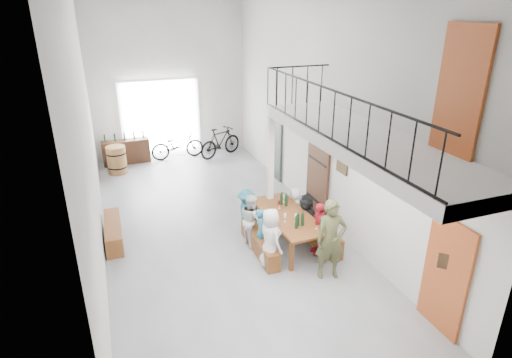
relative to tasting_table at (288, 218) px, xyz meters
name	(u,v)px	position (x,y,z in m)	size (l,w,h in m)	color
floor	(216,226)	(-1.35, 1.43, -0.71)	(12.00, 12.00, 0.00)	slate
room_walls	(211,87)	(-1.35, 1.43, 2.85)	(12.00, 12.00, 12.00)	white
gateway_portal	(161,120)	(-1.75, 7.37, 0.69)	(2.80, 0.08, 2.80)	white
right_wall_decor	(352,175)	(1.35, -0.44, 1.04)	(0.07, 8.28, 5.07)	#9D411A
balcony	(361,143)	(0.63, -1.70, 2.26)	(1.52, 5.62, 4.00)	white
tasting_table	(288,218)	(0.00, 0.00, 0.00)	(1.06, 2.38, 0.79)	brown
bench_inner	(260,243)	(-0.72, -0.08, -0.49)	(0.30, 1.86, 0.43)	brown
bench_wall	(312,232)	(0.62, -0.05, -0.46)	(0.27, 2.10, 0.48)	brown
tableware	(292,211)	(0.04, -0.15, 0.23)	(0.58, 1.55, 0.35)	black
side_bench	(113,232)	(-3.85, 1.58, -0.47)	(0.37, 1.70, 0.48)	brown
oak_barrel	(117,160)	(-3.47, 6.17, -0.24)	(0.64, 0.64, 0.94)	olive
serving_counter	(126,152)	(-3.10, 7.08, -0.28)	(1.61, 0.45, 0.85)	#3D1E10
counter_bottles	(124,136)	(-3.10, 7.08, 0.28)	(1.36, 0.17, 0.28)	black
guest_left_a	(270,238)	(-0.71, -0.70, -0.03)	(0.67, 0.43, 1.36)	white
guest_left_b	(261,231)	(-0.70, -0.11, -0.16)	(0.40, 0.26, 1.09)	#286E87
guest_left_c	(252,220)	(-0.77, 0.32, -0.07)	(0.62, 0.48, 1.27)	white
guest_left_d	(246,212)	(-0.73, 0.82, -0.11)	(0.77, 0.44, 1.19)	#286E87
guest_right_a	(319,229)	(0.51, -0.59, -0.08)	(0.74, 0.31, 1.26)	red
guest_right_b	(306,217)	(0.52, 0.10, -0.12)	(1.09, 0.35, 1.17)	black
guest_right_c	(294,208)	(0.51, 0.71, -0.17)	(0.53, 0.34, 1.08)	white
host_standing	(331,240)	(0.30, -1.47, 0.16)	(0.63, 0.42, 1.74)	#474A29
potted_plant	(298,200)	(1.10, 1.71, -0.49)	(0.39, 0.34, 0.44)	#1A531C
bicycle_near	(177,145)	(-1.29, 6.95, -0.20)	(0.67, 1.91, 1.01)	black
bicycle_far	(220,142)	(0.25, 6.63, -0.16)	(0.52, 1.83, 1.10)	black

